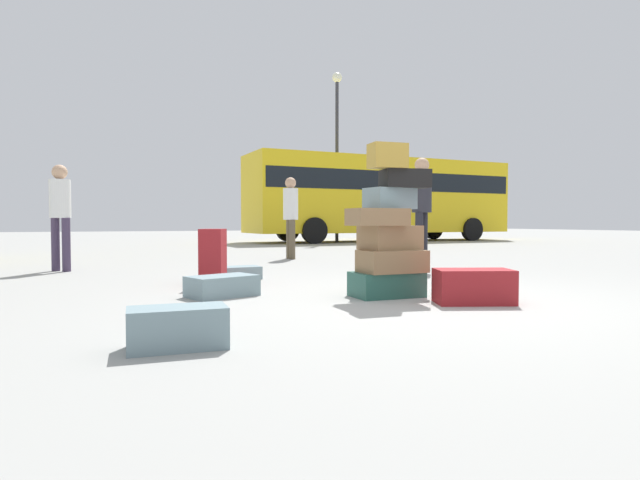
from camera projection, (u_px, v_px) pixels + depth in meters
ground_plane at (420, 301)px, 4.92m from camera, size 80.00×80.00×0.00m
suitcase_tower at (389, 236)px, 5.20m from camera, size 0.89×0.54×1.52m
suitcase_maroon_left_side at (213, 258)px, 6.01m from camera, size 0.38×0.43×0.66m
suitcase_slate_white_trunk at (237, 273)px, 6.76m from camera, size 0.60×0.36×0.17m
suitcase_maroon_right_side at (474, 286)px, 4.74m from camera, size 0.77×0.59×0.31m
suitcase_slate_behind_tower at (178, 328)px, 3.06m from camera, size 0.59×0.33×0.24m
suitcase_slate_foreground_near at (222, 286)px, 5.19m from camera, size 0.75×0.58×0.21m
person_bearded_onlooker at (422, 203)px, 7.94m from camera, size 0.30×0.30×1.72m
person_tourist_with_camera at (60, 208)px, 7.82m from camera, size 0.30×0.30×1.60m
person_passerby_in_red at (291, 210)px, 10.46m from camera, size 0.30×0.34×1.64m
parked_bus at (381, 194)px, 20.23m from camera, size 10.57×2.88×3.15m
lamp_post at (337, 132)px, 18.87m from camera, size 0.36×0.36×6.15m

